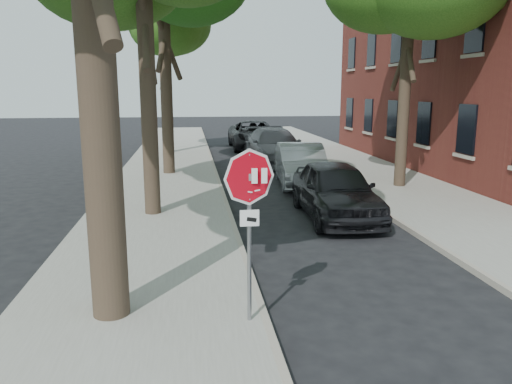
{
  "coord_description": "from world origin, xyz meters",
  "views": [
    {
      "loc": [
        -1.53,
        -6.96,
        3.54
      ],
      "look_at": [
        -0.57,
        0.21,
        2.05
      ],
      "focal_mm": 35.0,
      "sensor_mm": 36.0,
      "label": 1
    }
  ],
  "objects_px": {
    "tree_far": "(163,19)",
    "car_b": "(301,165)",
    "car_d": "(254,135)",
    "stop_sign": "(249,202)",
    "car_c": "(275,146)",
    "car_a": "(336,190)"
  },
  "relations": [
    {
      "from": "tree_far",
      "to": "car_b",
      "type": "distance_m",
      "value": 12.97
    },
    {
      "from": "tree_far",
      "to": "car_d",
      "type": "height_order",
      "value": "tree_far"
    },
    {
      "from": "tree_far",
      "to": "car_d",
      "type": "bearing_deg",
      "value": 19.82
    },
    {
      "from": "car_b",
      "to": "car_d",
      "type": "height_order",
      "value": "car_d"
    },
    {
      "from": "stop_sign",
      "to": "car_b",
      "type": "relative_size",
      "value": 0.56
    },
    {
      "from": "stop_sign",
      "to": "car_b",
      "type": "distance_m",
      "value": 11.75
    },
    {
      "from": "tree_far",
      "to": "car_c",
      "type": "xyz_separation_m",
      "value": [
        5.27,
        -4.38,
        -6.37
      ]
    },
    {
      "from": "car_b",
      "to": "car_d",
      "type": "xyz_separation_m",
      "value": [
        -0.23,
        11.75,
        0.07
      ]
    },
    {
      "from": "car_a",
      "to": "car_c",
      "type": "bearing_deg",
      "value": 90.7
    },
    {
      "from": "tree_far",
      "to": "car_a",
      "type": "distance_m",
      "value": 17.03
    },
    {
      "from": "car_a",
      "to": "car_d",
      "type": "bearing_deg",
      "value": 91.48
    },
    {
      "from": "stop_sign",
      "to": "car_c",
      "type": "distance_m",
      "value": 17.1
    },
    {
      "from": "car_c",
      "to": "car_d",
      "type": "bearing_deg",
      "value": 89.25
    },
    {
      "from": "stop_sign",
      "to": "tree_far",
      "type": "bearing_deg",
      "value": 95.46
    },
    {
      "from": "car_a",
      "to": "car_b",
      "type": "bearing_deg",
      "value": 89.62
    },
    {
      "from": "car_b",
      "to": "car_c",
      "type": "height_order",
      "value": "car_c"
    },
    {
      "from": "car_b",
      "to": "car_c",
      "type": "distance_m",
      "value": 5.54
    },
    {
      "from": "tree_far",
      "to": "car_d",
      "type": "xyz_separation_m",
      "value": [
        5.09,
        1.83,
        -6.37
      ]
    },
    {
      "from": "stop_sign",
      "to": "car_d",
      "type": "xyz_separation_m",
      "value": [
        3.06,
        22.97,
        -1.11
      ]
    },
    {
      "from": "car_b",
      "to": "car_d",
      "type": "distance_m",
      "value": 11.75
    },
    {
      "from": "tree_far",
      "to": "car_b",
      "type": "bearing_deg",
      "value": -61.79
    },
    {
      "from": "car_d",
      "to": "car_b",
      "type": "bearing_deg",
      "value": -88.56
    }
  ]
}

